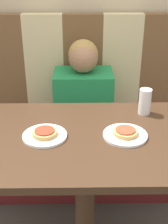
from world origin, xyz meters
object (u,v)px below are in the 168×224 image
(pizza_left, at_px, (45,132))
(drinking_cup, at_px, (145,102))
(pizza_right, at_px, (125,132))
(plate_right, at_px, (125,135))
(plate_left, at_px, (45,136))
(person, at_px, (83,90))

(pizza_left, xyz_separation_m, drinking_cup, (0.49, 0.23, 0.04))
(pizza_right, relative_size, drinking_cup, 0.85)
(plate_right, height_order, pizza_left, pizza_left)
(plate_left, xyz_separation_m, pizza_left, (0.00, 0.00, 0.02))
(person, xyz_separation_m, pizza_right, (0.18, -0.63, 0.06))
(person, bearing_deg, pizza_right, -73.85)
(person, relative_size, plate_left, 2.92)
(plate_left, distance_m, pizza_left, 0.02)
(pizza_right, distance_m, drinking_cup, 0.26)
(person, distance_m, pizza_left, 0.66)
(plate_right, relative_size, drinking_cup, 1.51)
(person, height_order, plate_left, person)
(pizza_right, bearing_deg, drinking_cup, 60.63)
(person, height_order, pizza_left, person)
(plate_left, bearing_deg, pizza_left, 90.00)
(plate_left, bearing_deg, pizza_right, 0.00)
(plate_left, relative_size, pizza_right, 1.79)
(plate_right, bearing_deg, person, 106.15)
(plate_right, relative_size, pizza_right, 1.79)
(plate_left, bearing_deg, plate_right, 0.00)
(pizza_left, bearing_deg, plate_right, -0.00)
(pizza_left, height_order, drinking_cup, drinking_cup)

